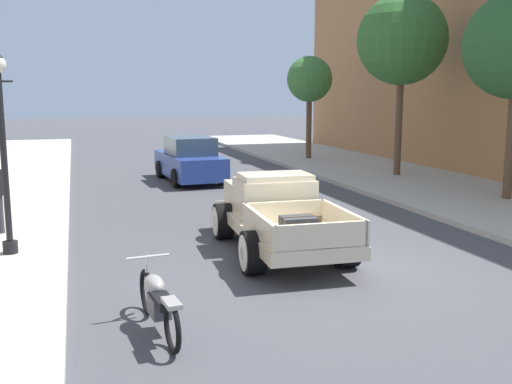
{
  "coord_description": "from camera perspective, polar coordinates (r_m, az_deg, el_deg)",
  "views": [
    {
      "loc": [
        -4.26,
        -9.57,
        3.23
      ],
      "look_at": [
        -0.37,
        2.94,
        1.0
      ],
      "focal_mm": 41.0,
      "sensor_mm": 36.0,
      "label": 1
    }
  ],
  "objects": [
    {
      "name": "ground_plane",
      "position": [
        10.97,
        6.5,
        -7.54
      ],
      "size": [
        140.0,
        140.0,
        0.0
      ],
      "primitive_type": "plane",
      "color": "#47474C"
    },
    {
      "name": "street_lamp_near",
      "position": [
        12.02,
        -23.5,
        4.83
      ],
      "size": [
        0.5,
        0.32,
        3.85
      ],
      "color": "black",
      "rests_on": "sidewalk_left"
    },
    {
      "name": "street_tree_third",
      "position": [
        28.04,
        5.25,
        10.83
      ],
      "size": [
        2.14,
        2.14,
        4.79
      ],
      "color": "brown",
      "rests_on": "sidewalk_right"
    },
    {
      "name": "hotrod_truck_cream",
      "position": [
        12.18,
        1.92,
        -2.08
      ],
      "size": [
        2.34,
        5.0,
        1.58
      ],
      "color": "beige",
      "rests_on": "ground"
    },
    {
      "name": "motorcycle_parked",
      "position": [
        8.18,
        -9.53,
        -10.41
      ],
      "size": [
        0.62,
        2.12,
        0.93
      ],
      "color": "black",
      "rests_on": "ground"
    },
    {
      "name": "car_background_blue",
      "position": [
        21.65,
        -6.49,
        3.05
      ],
      "size": [
        2.09,
        4.41,
        1.65
      ],
      "color": "#284293",
      "rests_on": "ground"
    },
    {
      "name": "street_tree_second",
      "position": [
        22.84,
        14.06,
        14.17
      ],
      "size": [
        3.32,
        3.32,
        6.68
      ],
      "color": "brown",
      "rests_on": "sidewalk_right"
    }
  ]
}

